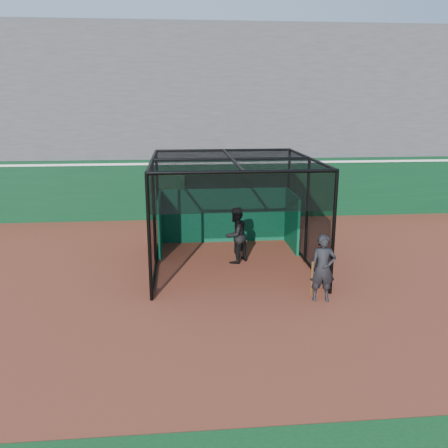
{
  "coord_description": "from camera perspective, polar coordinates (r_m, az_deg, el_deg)",
  "views": [
    {
      "loc": [
        -1.22,
        -11.13,
        4.85
      ],
      "look_at": [
        0.02,
        2.0,
        1.4
      ],
      "focal_mm": 38.0,
      "sensor_mm": 36.0,
      "label": 1
    }
  ],
  "objects": [
    {
      "name": "ground",
      "position": [
        12.21,
        0.79,
        -8.76
      ],
      "size": [
        120.0,
        120.0,
        0.0
      ],
      "primitive_type": "plane",
      "color": "brown",
      "rests_on": "ground"
    },
    {
      "name": "batter",
      "position": [
        14.45,
        1.42,
        -1.35
      ],
      "size": [
        1.06,
        1.05,
        1.73
      ],
      "primitive_type": "imported",
      "rotation": [
        0.0,
        0.0,
        3.89
      ],
      "color": "black",
      "rests_on": "ground"
    },
    {
      "name": "batting_cage",
      "position": [
        14.13,
        0.93,
        1.34
      ],
      "size": [
        4.68,
        5.13,
        3.2
      ],
      "color": "black",
      "rests_on": "ground"
    },
    {
      "name": "outfield_wall",
      "position": [
        19.99,
        -1.83,
        4.39
      ],
      "size": [
        50.0,
        0.5,
        2.5
      ],
      "color": "#093419",
      "rests_on": "ground"
    },
    {
      "name": "grandstand",
      "position": [
        23.44,
        -2.49,
        13.73
      ],
      "size": [
        50.0,
        7.85,
        8.95
      ],
      "color": "#4C4C4F",
      "rests_on": "ground"
    },
    {
      "name": "on_deck_player",
      "position": [
        11.96,
        11.8,
        -5.25
      ],
      "size": [
        0.66,
        0.48,
        1.69
      ],
      "color": "black",
      "rests_on": "ground"
    }
  ]
}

